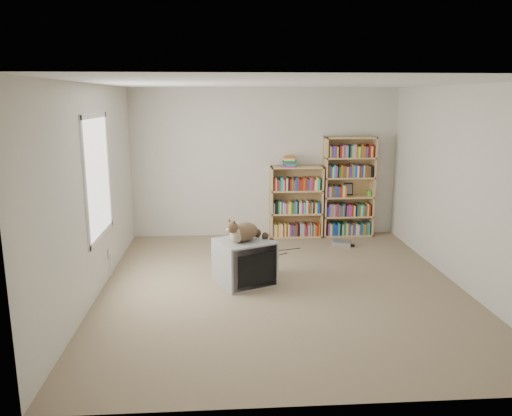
{
  "coord_description": "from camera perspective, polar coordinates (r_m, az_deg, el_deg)",
  "views": [
    {
      "loc": [
        -0.73,
        -5.9,
        2.33
      ],
      "look_at": [
        -0.26,
        1.0,
        0.8
      ],
      "focal_mm": 35.0,
      "sensor_mm": 36.0,
      "label": 1
    }
  ],
  "objects": [
    {
      "name": "floor_cables",
      "position": [
        7.72,
        0.12,
        -5.1
      ],
      "size": [
        1.2,
        0.7,
        0.01
      ],
      "primitive_type": null,
      "color": "black",
      "rests_on": "floor"
    },
    {
      "name": "ceiling",
      "position": [
        5.95,
        3.21,
        14.04
      ],
      "size": [
        4.5,
        5.0,
        0.02
      ],
      "primitive_type": "cube",
      "color": "white",
      "rests_on": "wall_back"
    },
    {
      "name": "green_mug",
      "position": [
        8.77,
        12.82,
        1.69
      ],
      "size": [
        0.09,
        0.09,
        0.1
      ],
      "primitive_type": "cylinder",
      "color": "#56B533",
      "rests_on": "bookcase_tall"
    },
    {
      "name": "framed_print",
      "position": [
        8.76,
        10.51,
        2.16
      ],
      "size": [
        0.16,
        0.05,
        0.21
      ],
      "primitive_type": "cube",
      "rotation": [
        -0.17,
        0.0,
        0.0
      ],
      "color": "black",
      "rests_on": "bookcase_tall"
    },
    {
      "name": "book_stack",
      "position": [
        8.35,
        3.83,
        5.32
      ],
      "size": [
        0.21,
        0.27,
        0.18
      ],
      "primitive_type": "cube",
      "color": "#A22115",
      "rests_on": "bookcase_short"
    },
    {
      "name": "cat",
      "position": [
        6.29,
        -0.88,
        -3.0
      ],
      "size": [
        0.71,
        0.5,
        0.51
      ],
      "rotation": [
        0.0,
        0.0,
        0.74
      ],
      "color": "#382317",
      "rests_on": "crt_tv"
    },
    {
      "name": "bookcase_tall",
      "position": [
        8.67,
        10.51,
        2.14
      ],
      "size": [
        0.85,
        0.3,
        1.7
      ],
      "color": "tan",
      "rests_on": "floor"
    },
    {
      "name": "wall_back",
      "position": [
        8.51,
        1.03,
        5.13
      ],
      "size": [
        4.5,
        0.02,
        2.5
      ],
      "primitive_type": "cube",
      "color": "beige",
      "rests_on": "floor"
    },
    {
      "name": "wall_outlet",
      "position": [
        6.9,
        -16.44,
        -5.05
      ],
      "size": [
        0.01,
        0.08,
        0.13
      ],
      "primitive_type": "cube",
      "color": "silver",
      "rests_on": "wall_left"
    },
    {
      "name": "window",
      "position": [
        6.36,
        -17.64,
        3.42
      ],
      "size": [
        0.02,
        1.22,
        1.52
      ],
      "primitive_type": "cube",
      "color": "white",
      "rests_on": "wall_left"
    },
    {
      "name": "wall_front",
      "position": [
        3.65,
        7.84,
        -4.95
      ],
      "size": [
        4.5,
        0.02,
        2.5
      ],
      "primitive_type": "cube",
      "color": "beige",
      "rests_on": "floor"
    },
    {
      "name": "crt_tv",
      "position": [
        6.42,
        -1.36,
        -6.16
      ],
      "size": [
        0.85,
        0.81,
        0.57
      ],
      "rotation": [
        0.0,
        0.0,
        0.43
      ],
      "color": "#9B9B9D",
      "rests_on": "floor"
    },
    {
      "name": "dvd_player",
      "position": [
        8.21,
        9.77,
        -3.98
      ],
      "size": [
        0.38,
        0.34,
        0.07
      ],
      "primitive_type": "cube",
      "rotation": [
        0.0,
        0.0,
        -0.42
      ],
      "color": "#ABABAF",
      "rests_on": "floor"
    },
    {
      "name": "floor",
      "position": [
        6.39,
        2.94,
        -8.98
      ],
      "size": [
        4.5,
        5.0,
        0.01
      ],
      "primitive_type": "cube",
      "color": "gray",
      "rests_on": "ground"
    },
    {
      "name": "wall_right",
      "position": [
        6.7,
        22.55,
        2.19
      ],
      "size": [
        0.02,
        5.0,
        2.5
      ],
      "primitive_type": "cube",
      "color": "beige",
      "rests_on": "floor"
    },
    {
      "name": "wall_left",
      "position": [
        6.19,
        -18.08,
        1.76
      ],
      "size": [
        0.02,
        5.0,
        2.5
      ],
      "primitive_type": "cube",
      "color": "beige",
      "rests_on": "floor"
    },
    {
      "name": "bookcase_short",
      "position": [
        8.55,
        4.61,
        0.38
      ],
      "size": [
        0.88,
        0.3,
        1.21
      ],
      "color": "tan",
      "rests_on": "floor"
    }
  ]
}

